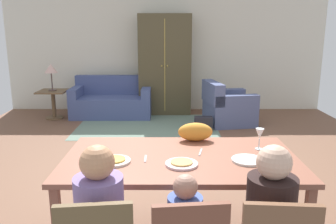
{
  "coord_description": "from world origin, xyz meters",
  "views": [
    {
      "loc": [
        0.07,
        -4.17,
        1.76
      ],
      "look_at": [
        0.07,
        -0.33,
        0.85
      ],
      "focal_mm": 36.85,
      "sensor_mm": 36.0,
      "label": 1
    }
  ],
  "objects_px": {
    "dining_table": "(181,164)",
    "cat": "(195,132)",
    "plate_near_woman": "(247,160)",
    "armchair": "(227,108)",
    "plate_near_child": "(181,164)",
    "table_lamp": "(51,69)",
    "handbag": "(203,124)",
    "plate_near_man": "(114,161)",
    "armoire": "(165,65)",
    "side_table": "(53,100)",
    "couch": "(112,101)",
    "wine_glass": "(259,135)"
  },
  "relations": [
    {
      "from": "dining_table",
      "to": "cat",
      "type": "bearing_deg",
      "value": 70.43
    },
    {
      "from": "plate_near_woman",
      "to": "armchair",
      "type": "relative_size",
      "value": 0.25
    },
    {
      "from": "plate_near_child",
      "to": "dining_table",
      "type": "bearing_deg",
      "value": 90.0
    },
    {
      "from": "table_lamp",
      "to": "handbag",
      "type": "height_order",
      "value": "table_lamp"
    },
    {
      "from": "plate_near_man",
      "to": "cat",
      "type": "relative_size",
      "value": 0.78
    },
    {
      "from": "dining_table",
      "to": "plate_near_woman",
      "type": "bearing_deg",
      "value": -10.89
    },
    {
      "from": "cat",
      "to": "armoire",
      "type": "height_order",
      "value": "armoire"
    },
    {
      "from": "side_table",
      "to": "table_lamp",
      "type": "distance_m",
      "value": 0.63
    },
    {
      "from": "plate_near_child",
      "to": "side_table",
      "type": "distance_m",
      "value": 5.06
    },
    {
      "from": "plate_near_man",
      "to": "armchair",
      "type": "height_order",
      "value": "armchair"
    },
    {
      "from": "cat",
      "to": "armchair",
      "type": "bearing_deg",
      "value": 74.05
    },
    {
      "from": "dining_table",
      "to": "couch",
      "type": "bearing_deg",
      "value": 105.89
    },
    {
      "from": "side_table",
      "to": "wine_glass",
      "type": "bearing_deg",
      "value": -52.41
    },
    {
      "from": "cat",
      "to": "armoire",
      "type": "bearing_deg",
      "value": 92.77
    },
    {
      "from": "wine_glass",
      "to": "couch",
      "type": "relative_size",
      "value": 0.11
    },
    {
      "from": "table_lamp",
      "to": "handbag",
      "type": "xyz_separation_m",
      "value": [
        2.97,
        -0.9,
        -0.88
      ]
    },
    {
      "from": "armoire",
      "to": "table_lamp",
      "type": "height_order",
      "value": "armoire"
    },
    {
      "from": "wine_glass",
      "to": "couch",
      "type": "height_order",
      "value": "wine_glass"
    },
    {
      "from": "dining_table",
      "to": "handbag",
      "type": "relative_size",
      "value": 5.91
    },
    {
      "from": "couch",
      "to": "armchair",
      "type": "height_order",
      "value": "same"
    },
    {
      "from": "armchair",
      "to": "side_table",
      "type": "relative_size",
      "value": 1.71
    },
    {
      "from": "cat",
      "to": "side_table",
      "type": "xyz_separation_m",
      "value": [
        -2.59,
        3.81,
        -0.47
      ]
    },
    {
      "from": "couch",
      "to": "plate_near_man",
      "type": "bearing_deg",
      "value": -80.66
    },
    {
      "from": "plate_near_man",
      "to": "table_lamp",
      "type": "height_order",
      "value": "table_lamp"
    },
    {
      "from": "plate_near_man",
      "to": "table_lamp",
      "type": "bearing_deg",
      "value": 113.8
    },
    {
      "from": "dining_table",
      "to": "handbag",
      "type": "bearing_deg",
      "value": 80.95
    },
    {
      "from": "wine_glass",
      "to": "plate_near_woman",
      "type": "bearing_deg",
      "value": -119.85
    },
    {
      "from": "armoire",
      "to": "table_lamp",
      "type": "bearing_deg",
      "value": -166.87
    },
    {
      "from": "cat",
      "to": "plate_near_child",
      "type": "bearing_deg",
      "value": -105.47
    },
    {
      "from": "plate_near_woman",
      "to": "wine_glass",
      "type": "bearing_deg",
      "value": 60.15
    },
    {
      "from": "armchair",
      "to": "plate_near_child",
      "type": "bearing_deg",
      "value": -104.4
    },
    {
      "from": "plate_near_child",
      "to": "wine_glass",
      "type": "xyz_separation_m",
      "value": [
        0.68,
        0.36,
        0.12
      ]
    },
    {
      "from": "armoire",
      "to": "side_table",
      "type": "xyz_separation_m",
      "value": [
        -2.27,
        -0.53,
        -0.67
      ]
    },
    {
      "from": "table_lamp",
      "to": "handbag",
      "type": "bearing_deg",
      "value": -16.86
    },
    {
      "from": "side_table",
      "to": "couch",
      "type": "bearing_deg",
      "value": 12.53
    },
    {
      "from": "plate_near_woman",
      "to": "wine_glass",
      "type": "distance_m",
      "value": 0.35
    },
    {
      "from": "plate_near_man",
      "to": "plate_near_woman",
      "type": "relative_size",
      "value": 1.0
    },
    {
      "from": "armchair",
      "to": "table_lamp",
      "type": "xyz_separation_m",
      "value": [
        -3.47,
        0.41,
        0.69
      ]
    },
    {
      "from": "dining_table",
      "to": "armoire",
      "type": "xyz_separation_m",
      "value": [
        -0.17,
        4.76,
        0.35
      ]
    },
    {
      "from": "plate_near_child",
      "to": "cat",
      "type": "height_order",
      "value": "cat"
    },
    {
      "from": "armoire",
      "to": "side_table",
      "type": "relative_size",
      "value": 3.62
    },
    {
      "from": "plate_near_man",
      "to": "handbag",
      "type": "relative_size",
      "value": 0.78
    },
    {
      "from": "armoire",
      "to": "handbag",
      "type": "xyz_separation_m",
      "value": [
        0.7,
        -1.43,
        -0.92
      ]
    },
    {
      "from": "plate_near_woman",
      "to": "dining_table",
      "type": "bearing_deg",
      "value": 169.11
    },
    {
      "from": "plate_near_man",
      "to": "cat",
      "type": "distance_m",
      "value": 0.87
    },
    {
      "from": "plate_near_woman",
      "to": "side_table",
      "type": "xyz_separation_m",
      "value": [
        -2.96,
        4.33,
        -0.39
      ]
    },
    {
      "from": "handbag",
      "to": "armchair",
      "type": "bearing_deg",
      "value": 44.64
    },
    {
      "from": "plate_near_child",
      "to": "handbag",
      "type": "distance_m",
      "value": 3.61
    },
    {
      "from": "table_lamp",
      "to": "side_table",
      "type": "bearing_deg",
      "value": -45.0
    },
    {
      "from": "plate_near_woman",
      "to": "side_table",
      "type": "distance_m",
      "value": 5.26
    }
  ]
}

